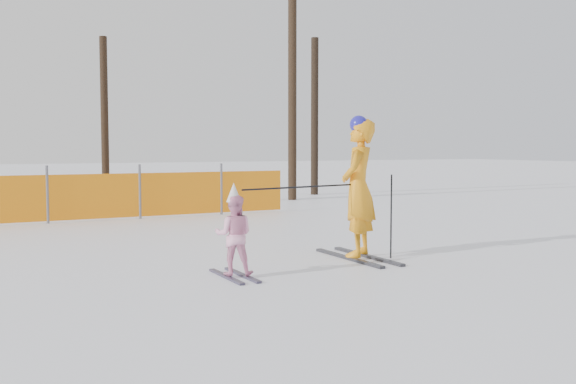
% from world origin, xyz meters
% --- Properties ---
extents(ground, '(120.00, 120.00, 0.00)m').
position_xyz_m(ground, '(0.00, 0.00, 0.00)').
color(ground, white).
rests_on(ground, ground).
extents(adult, '(0.86, 1.71, 2.10)m').
position_xyz_m(adult, '(1.02, 0.22, 1.05)').
color(adult, black).
rests_on(adult, ground).
extents(child, '(0.61, 1.03, 1.19)m').
position_xyz_m(child, '(-1.13, -0.19, 0.54)').
color(child, black).
rests_on(child, ground).
extents(ski_poles, '(2.49, 0.39, 1.24)m').
position_xyz_m(ski_poles, '(0.54, 0.02, 0.91)').
color(ski_poles, black).
rests_on(ski_poles, ground).
extents(tree_trunks, '(7.68, 1.89, 7.29)m').
position_xyz_m(tree_trunks, '(4.70, 10.60, 3.09)').
color(tree_trunks, black).
rests_on(tree_trunks, ground).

